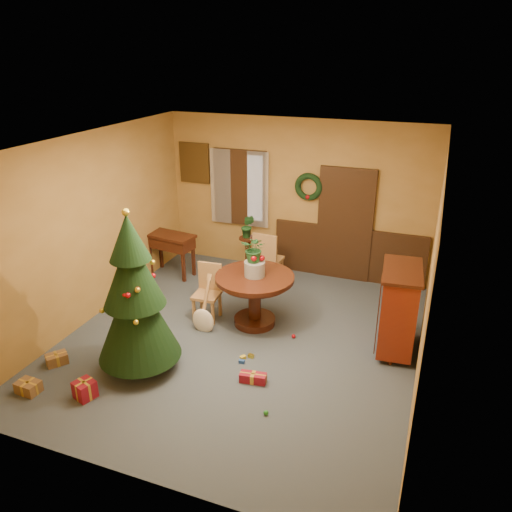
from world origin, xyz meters
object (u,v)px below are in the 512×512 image
at_px(sideboard, 398,308).
at_px(chair_near, 208,290).
at_px(christmas_tree, 135,297).
at_px(dining_table, 255,290).
at_px(writing_desk, 171,244).

bearing_deg(sideboard, chair_near, -178.27).
relative_size(chair_near, sideboard, 0.72).
height_order(chair_near, christmas_tree, christmas_tree).
bearing_deg(chair_near, christmas_tree, -99.54).
distance_m(dining_table, sideboard, 2.13).
distance_m(chair_near, sideboard, 2.91).
bearing_deg(chair_near, dining_table, 4.12).
bearing_deg(christmas_tree, writing_desk, 111.39).
height_order(chair_near, writing_desk, chair_near).
bearing_deg(sideboard, dining_table, -179.13).
xyz_separation_m(dining_table, sideboard, (2.13, 0.03, 0.10)).
height_order(writing_desk, sideboard, sideboard).
height_order(dining_table, christmas_tree, christmas_tree).
distance_m(dining_table, writing_desk, 2.43).
bearing_deg(writing_desk, sideboard, -15.05).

